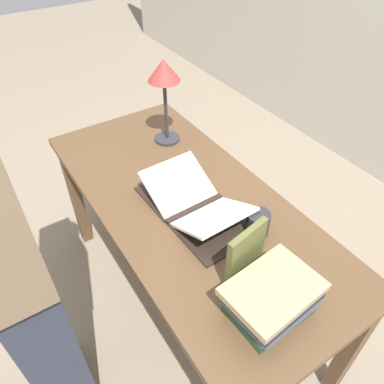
{
  "coord_description": "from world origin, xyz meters",
  "views": [
    {
      "loc": [
        1.0,
        -0.62,
        1.84
      ],
      "look_at": [
        0.04,
        -0.0,
        0.84
      ],
      "focal_mm": 35.0,
      "sensor_mm": 36.0,
      "label": 1
    }
  ],
  "objects_px": {
    "open_book": "(195,205)",
    "person_reader": "(10,270)",
    "book_standing_upright": "(245,255)",
    "reading_lamp": "(164,79)",
    "coffee_mug": "(258,223)",
    "book_stack_tall": "(271,298)"
  },
  "relations": [
    {
      "from": "open_book",
      "to": "book_standing_upright",
      "type": "bearing_deg",
      "value": -7.99
    },
    {
      "from": "reading_lamp",
      "to": "person_reader",
      "type": "bearing_deg",
      "value": -59.61
    },
    {
      "from": "open_book",
      "to": "coffee_mug",
      "type": "xyz_separation_m",
      "value": [
        0.23,
        0.14,
        0.01
      ]
    },
    {
      "from": "person_reader",
      "to": "book_standing_upright",
      "type": "bearing_deg",
      "value": -118.91
    },
    {
      "from": "book_stack_tall",
      "to": "reading_lamp",
      "type": "height_order",
      "value": "reading_lamp"
    },
    {
      "from": "book_standing_upright",
      "to": "coffee_mug",
      "type": "relative_size",
      "value": 1.95
    },
    {
      "from": "open_book",
      "to": "person_reader",
      "type": "bearing_deg",
      "value": -92.29
    },
    {
      "from": "book_stack_tall",
      "to": "person_reader",
      "type": "xyz_separation_m",
      "value": [
        -0.52,
        -0.65,
        0.04
      ]
    },
    {
      "from": "reading_lamp",
      "to": "coffee_mug",
      "type": "xyz_separation_m",
      "value": [
        0.75,
        -0.03,
        -0.29
      ]
    },
    {
      "from": "coffee_mug",
      "to": "book_standing_upright",
      "type": "bearing_deg",
      "value": -53.34
    },
    {
      "from": "book_standing_upright",
      "to": "reading_lamp",
      "type": "bearing_deg",
      "value": 155.91
    },
    {
      "from": "book_stack_tall",
      "to": "coffee_mug",
      "type": "bearing_deg",
      "value": 145.67
    },
    {
      "from": "open_book",
      "to": "coffee_mug",
      "type": "bearing_deg",
      "value": 28.77
    },
    {
      "from": "coffee_mug",
      "to": "person_reader",
      "type": "xyz_separation_m",
      "value": [
        -0.24,
        -0.84,
        0.06
      ]
    },
    {
      "from": "book_stack_tall",
      "to": "person_reader",
      "type": "relative_size",
      "value": 0.17
    },
    {
      "from": "open_book",
      "to": "coffee_mug",
      "type": "height_order",
      "value": "open_book"
    },
    {
      "from": "open_book",
      "to": "person_reader",
      "type": "relative_size",
      "value": 0.31
    },
    {
      "from": "open_book",
      "to": "reading_lamp",
      "type": "relative_size",
      "value": 1.26
    },
    {
      "from": "open_book",
      "to": "reading_lamp",
      "type": "height_order",
      "value": "reading_lamp"
    },
    {
      "from": "person_reader",
      "to": "open_book",
      "type": "bearing_deg",
      "value": -90.41
    },
    {
      "from": "book_stack_tall",
      "to": "book_standing_upright",
      "type": "xyz_separation_m",
      "value": [
        -0.15,
        0.02,
        0.04
      ]
    },
    {
      "from": "open_book",
      "to": "person_reader",
      "type": "xyz_separation_m",
      "value": [
        -0.01,
        -0.7,
        0.07
      ]
    }
  ]
}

